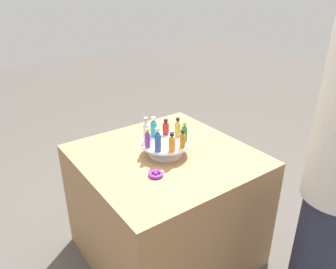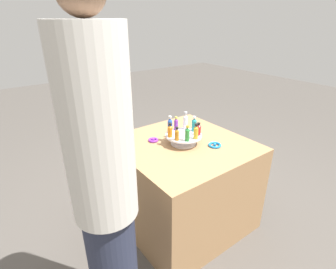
{
  "view_description": "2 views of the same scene",
  "coord_description": "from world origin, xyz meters",
  "px_view_note": "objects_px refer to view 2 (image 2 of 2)",
  "views": [
    {
      "loc": [
        1.33,
        -0.94,
        1.62
      ],
      "look_at": [
        0.02,
        0.01,
        0.85
      ],
      "focal_mm": 35.0,
      "sensor_mm": 36.0,
      "label": 1
    },
    {
      "loc": [
        1.15,
        1.35,
        1.6
      ],
      "look_at": [
        0.22,
        0.11,
        0.9
      ],
      "focal_mm": 28.0,
      "sensor_mm": 36.0,
      "label": 2
    }
  ],
  "objects_px": {
    "ribbon_bow_purple": "(153,140)",
    "bottle_clear": "(185,121)",
    "bottle_orange": "(170,131)",
    "display_stand": "(184,138)",
    "bottle_red": "(198,129)",
    "bottle_amber": "(177,134)",
    "bottle_blue": "(170,125)",
    "person_figure": "(104,185)",
    "bottle_teal": "(194,124)",
    "bottle_purple": "(176,124)",
    "bottle_green": "(187,134)",
    "ribbon_bow_blue": "(215,145)",
    "bottle_gold": "(196,132)"
  },
  "relations": [
    {
      "from": "bottle_amber",
      "to": "bottle_purple",
      "type": "bearing_deg",
      "value": -126.62
    },
    {
      "from": "display_stand",
      "to": "bottle_amber",
      "type": "xyz_separation_m",
      "value": [
        0.1,
        0.04,
        0.07
      ]
    },
    {
      "from": "bottle_clear",
      "to": "bottle_amber",
      "type": "xyz_separation_m",
      "value": [
        0.18,
        0.12,
        -0.02
      ]
    },
    {
      "from": "bottle_gold",
      "to": "ribbon_bow_purple",
      "type": "distance_m",
      "value": 0.35
    },
    {
      "from": "bottle_teal",
      "to": "display_stand",
      "type": "bearing_deg",
      "value": 3.38
    },
    {
      "from": "bottle_teal",
      "to": "bottle_amber",
      "type": "distance_m",
      "value": 0.21
    },
    {
      "from": "bottle_orange",
      "to": "ribbon_bow_blue",
      "type": "bearing_deg",
      "value": 142.34
    },
    {
      "from": "display_stand",
      "to": "bottle_red",
      "type": "xyz_separation_m",
      "value": [
        -0.09,
        0.06,
        0.07
      ]
    },
    {
      "from": "display_stand",
      "to": "bottle_green",
      "type": "xyz_separation_m",
      "value": [
        0.05,
        0.1,
        0.08
      ]
    },
    {
      "from": "bottle_purple",
      "to": "ribbon_bow_blue",
      "type": "relative_size",
      "value": 1.12
    },
    {
      "from": "bottle_blue",
      "to": "ribbon_bow_blue",
      "type": "height_order",
      "value": "bottle_blue"
    },
    {
      "from": "bottle_orange",
      "to": "bottle_green",
      "type": "height_order",
      "value": "bottle_green"
    },
    {
      "from": "display_stand",
      "to": "bottle_teal",
      "type": "relative_size",
      "value": 2.28
    },
    {
      "from": "bottle_red",
      "to": "person_figure",
      "type": "xyz_separation_m",
      "value": [
        0.88,
        0.31,
        0.05
      ]
    },
    {
      "from": "bottle_clear",
      "to": "bottle_blue",
      "type": "height_order",
      "value": "bottle_clear"
    },
    {
      "from": "bottle_clear",
      "to": "bottle_orange",
      "type": "relative_size",
      "value": 1.34
    },
    {
      "from": "bottle_orange",
      "to": "bottle_amber",
      "type": "distance_m",
      "value": 0.07
    },
    {
      "from": "bottle_teal",
      "to": "ribbon_bow_purple",
      "type": "relative_size",
      "value": 1.54
    },
    {
      "from": "bottle_amber",
      "to": "ribbon_bow_purple",
      "type": "distance_m",
      "value": 0.25
    },
    {
      "from": "bottle_clear",
      "to": "bottle_blue",
      "type": "xyz_separation_m",
      "value": [
        0.14,
        -0.02,
        -0.0
      ]
    },
    {
      "from": "display_stand",
      "to": "bottle_red",
      "type": "distance_m",
      "value": 0.13
    },
    {
      "from": "bottle_red",
      "to": "ribbon_bow_purple",
      "type": "height_order",
      "value": "bottle_red"
    },
    {
      "from": "bottle_blue",
      "to": "bottle_green",
      "type": "xyz_separation_m",
      "value": [
        -0.01,
        0.19,
        -0.01
      ]
    },
    {
      "from": "bottle_green",
      "to": "person_figure",
      "type": "height_order",
      "value": "person_figure"
    },
    {
      "from": "bottle_blue",
      "to": "bottle_clear",
      "type": "bearing_deg",
      "value": 173.38
    },
    {
      "from": "ribbon_bow_purple",
      "to": "bottle_teal",
      "type": "bearing_deg",
      "value": 148.22
    },
    {
      "from": "ribbon_bow_purple",
      "to": "display_stand",
      "type": "bearing_deg",
      "value": 132.81
    },
    {
      "from": "bottle_amber",
      "to": "person_figure",
      "type": "relative_size",
      "value": 0.06
    },
    {
      "from": "person_figure",
      "to": "bottle_clear",
      "type": "bearing_deg",
      "value": 1.96
    },
    {
      "from": "bottle_teal",
      "to": "bottle_blue",
      "type": "relative_size",
      "value": 0.89
    },
    {
      "from": "bottle_amber",
      "to": "bottle_blue",
      "type": "bearing_deg",
      "value": -106.62
    },
    {
      "from": "bottle_green",
      "to": "bottle_amber",
      "type": "bearing_deg",
      "value": -46.62
    },
    {
      "from": "bottle_teal",
      "to": "bottle_purple",
      "type": "xyz_separation_m",
      "value": [
        0.1,
        -0.1,
        -0.01
      ]
    },
    {
      "from": "bottle_purple",
      "to": "bottle_orange",
      "type": "bearing_deg",
      "value": 33.38
    },
    {
      "from": "bottle_amber",
      "to": "person_figure",
      "type": "xyz_separation_m",
      "value": [
        0.69,
        0.33,
        0.05
      ]
    },
    {
      "from": "bottle_green",
      "to": "ribbon_bow_purple",
      "type": "height_order",
      "value": "bottle_green"
    },
    {
      "from": "bottle_amber",
      "to": "person_figure",
      "type": "height_order",
      "value": "person_figure"
    },
    {
      "from": "bottle_teal",
      "to": "bottle_blue",
      "type": "distance_m",
      "value": 0.19
    },
    {
      "from": "bottle_amber",
      "to": "ribbon_bow_purple",
      "type": "xyz_separation_m",
      "value": [
        0.06,
        -0.21,
        -0.11
      ]
    },
    {
      "from": "ribbon_bow_purple",
      "to": "bottle_clear",
      "type": "bearing_deg",
      "value": 157.68
    },
    {
      "from": "bottle_purple",
      "to": "bottle_green",
      "type": "bearing_deg",
      "value": 73.38
    },
    {
      "from": "bottle_purple",
      "to": "bottle_amber",
      "type": "distance_m",
      "value": 0.19
    },
    {
      "from": "bottle_teal",
      "to": "bottle_blue",
      "type": "bearing_deg",
      "value": -26.62
    },
    {
      "from": "ribbon_bow_purple",
      "to": "bottle_amber",
      "type": "bearing_deg",
      "value": 105.6
    },
    {
      "from": "person_figure",
      "to": "display_stand",
      "type": "bearing_deg",
      "value": -0.0
    },
    {
      "from": "bottle_gold",
      "to": "bottle_red",
      "type": "relative_size",
      "value": 1.22
    },
    {
      "from": "bottle_gold",
      "to": "bottle_clear",
      "type": "height_order",
      "value": "bottle_clear"
    },
    {
      "from": "bottle_orange",
      "to": "person_figure",
      "type": "relative_size",
      "value": 0.06
    },
    {
      "from": "display_stand",
      "to": "bottle_gold",
      "type": "xyz_separation_m",
      "value": [
        -0.02,
        0.1,
        0.08
      ]
    },
    {
      "from": "bottle_amber",
      "to": "person_figure",
      "type": "bearing_deg",
      "value": 25.54
    }
  ]
}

